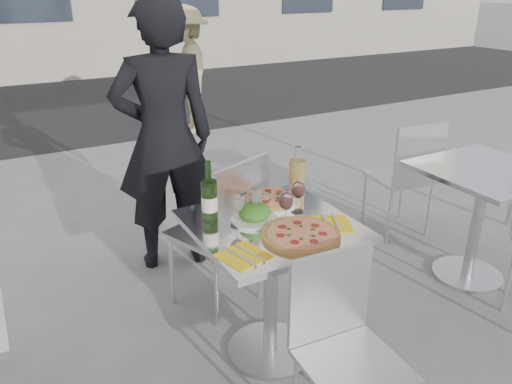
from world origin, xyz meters
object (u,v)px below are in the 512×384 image
wineglass_white_b (255,197)px  napkin_right (331,224)px  carafe (297,180)px  wineglass_white_a (237,204)px  main_table (271,262)px  wineglass_red_a (286,202)px  chair_near (342,337)px  napkin_left (243,255)px  pizza_far (270,199)px  wine_bottle (209,198)px  wineglass_red_b (298,191)px  side_table_right (481,201)px  woman_diner (164,139)px  salad_plate (254,214)px  pedestrian_b (187,71)px  pizza_near (301,235)px  chair_far (227,223)px  sugar_shaker (289,199)px  side_chair_rfar (408,170)px

wineglass_white_b → napkin_right: 0.37m
carafe → wineglass_white_a: bearing=-165.5°
main_table → wineglass_red_a: bearing=-37.7°
chair_near → napkin_left: 0.51m
napkin_left → pizza_far: bearing=33.3°
pizza_far → main_table: bearing=-118.6°
wine_bottle → wineglass_red_b: wine_bottle is taller
side_table_right → chair_near: chair_near is taller
woman_diner → wineglass_red_b: 1.12m
main_table → salad_plate: bearing=135.3°
pedestrian_b → wine_bottle: pedestrian_b is taller
pizza_far → side_table_right: bearing=-8.5°
pizza_near → pizza_far: bearing=79.7°
main_table → napkin_right: bearing=-32.5°
side_table_right → wineglass_white_a: (-1.65, 0.05, 0.32)m
woman_diner → pizza_far: bearing=115.7°
wineglass_white_b → napkin_left: 0.37m
chair_far → pizza_far: 0.35m
sugar_shaker → woman_diner: bearing=104.4°
side_chair_rfar → napkin_left: (-1.78, -0.84, 0.23)m
main_table → sugar_shaker: 0.32m
carafe → napkin_right: size_ratio=1.20×
chair_far → pizza_near: (0.06, -0.64, 0.21)m
carafe → wineglass_red_b: (-0.06, -0.11, -0.01)m
chair_near → wine_bottle: (-0.24, 0.71, 0.38)m
pedestrian_b → napkin_left: size_ratio=7.00×
sugar_shaker → wineglass_red_a: size_ratio=0.68×
salad_plate → wineglass_white_b: 0.08m
main_table → side_chair_rfar: 1.65m
salad_plate → wineglass_white_b: (0.01, 0.02, 0.07)m
side_table_right → wineglass_red_b: bearing=178.1°
main_table → napkin_left: (-0.26, -0.20, 0.21)m
main_table → wineglass_white_a: (-0.15, 0.05, 0.32)m
sugar_shaker → side_chair_rfar: bearing=21.7°
woman_diner → salad_plate: size_ratio=7.93×
side_table_right → wineglass_white_b: 1.58m
sugar_shaker → wineglass_white_b: (-0.19, -0.01, 0.06)m
salad_plate → napkin_left: (-0.20, -0.26, -0.03)m
chair_far → pedestrian_b: (1.20, 3.58, 0.22)m
pizza_near → carafe: bearing=59.9°
side_table_right → chair_near: (-1.50, -0.55, -0.05)m
wineglass_white_a → woman_diner: bearing=88.0°
main_table → carafe: 0.43m
salad_plate → wineglass_white_b: wineglass_white_b is taller
napkin_left → side_chair_rfar: bearing=10.7°
wine_bottle → napkin_right: bearing=-33.0°
chair_near → napkin_right: chair_near is taller
woman_diner → side_chair_rfar: bearing=175.1°
wineglass_white_a → side_chair_rfar: bearing=19.3°
wineglass_red_a → napkin_right: size_ratio=0.65×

